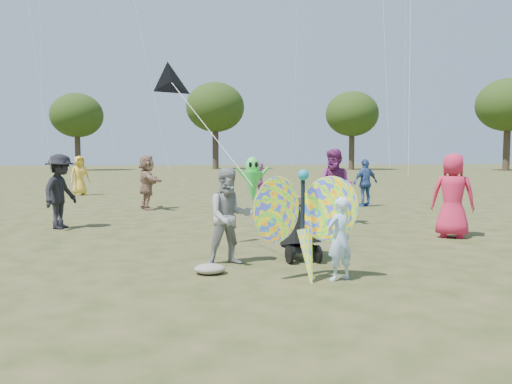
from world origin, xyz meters
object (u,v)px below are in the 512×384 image
crowd_e (335,187)px  crowd_d (147,182)px  crowd_j (259,177)px  adult_man (230,217)px  crowd_g (80,176)px  jogging_stroller (298,223)px  butterfly_kite (305,224)px  alien_kite (253,182)px  child_girl (340,239)px  crowd_b (60,192)px  crowd_c (365,183)px  crowd_a (453,195)px

crowd_e → crowd_d: bearing=177.2°
crowd_j → adult_man: bearing=-20.5°
crowd_d → crowd_g: crowd_d is taller
jogging_stroller → crowd_d: bearing=102.0°
crowd_e → butterfly_kite: 5.85m
crowd_g → crowd_e: bearing=-84.2°
jogging_stroller → alien_kite: (0.08, 6.75, 0.36)m
child_girl → crowd_j: 16.26m
crowd_e → jogging_stroller: 4.41m
crowd_e → alien_kite: size_ratio=1.12×
adult_man → crowd_b: crowd_b is taller
child_girl → crowd_d: (-3.49, 9.82, 0.30)m
crowd_b → crowd_j: (6.37, 10.46, -0.17)m
crowd_b → crowd_d: (1.73, 4.07, -0.01)m
jogging_stroller → alien_kite: 6.76m
butterfly_kite → crowd_b: bearing=129.7°
crowd_b → crowd_g: crowd_b is taller
adult_man → crowd_c: bearing=48.0°
butterfly_kite → crowd_d: bearing=107.0°
crowd_j → alien_kite: alien_kite is taller
crowd_a → crowd_b: bearing=12.7°
crowd_g → alien_kite: bearing=-82.2°
child_girl → jogging_stroller: size_ratio=1.10×
crowd_d → butterfly_kite: 10.20m
adult_man → crowd_g: bearing=100.5°
crowd_e → child_girl: bearing=-68.7°
crowd_e → butterfly_kite: (-2.10, -5.45, -0.16)m
crowd_j → butterfly_kite: butterfly_kite is taller
crowd_d → jogging_stroller: 8.89m
child_girl → jogging_stroller: (-0.26, 1.54, 0.01)m
child_girl → crowd_d: 10.42m
crowd_b → crowd_d: 4.42m
crowd_d → butterfly_kite: (2.99, -9.76, -0.09)m
crowd_c → crowd_e: 4.87m
crowd_e → crowd_a: bearing=-12.1°
adult_man → crowd_g: size_ratio=0.91×
crowd_d → alien_kite: bearing=-135.4°
crowd_g → child_girl: bearing=-99.7°
adult_man → crowd_g: crowd_g is taller
crowd_a → crowd_d: 9.62m
crowd_c → jogging_stroller: (-4.23, -8.24, -0.22)m
crowd_a → crowd_b: 9.11m
crowd_d → butterfly_kite: size_ratio=1.00×
crowd_j → jogging_stroller: 14.75m
crowd_a → crowd_e: bearing=-20.9°
child_girl → crowd_g: (-6.91, 16.11, 0.28)m
child_girl → butterfly_kite: 0.55m
butterfly_kite → adult_man: bearing=130.3°
jogging_stroller → butterfly_kite: (-0.24, -1.47, 0.20)m
crowd_d → crowd_e: bearing=-150.7°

